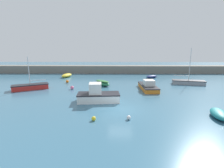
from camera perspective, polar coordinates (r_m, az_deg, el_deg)
name	(u,v)px	position (r m, az deg, el deg)	size (l,w,h in m)	color
ground_plane	(120,111)	(18.25, 2.71, -8.65)	(120.00, 120.00, 0.20)	#38667F
harbor_breakwater	(117,69)	(43.93, 1.63, 4.83)	(61.14, 2.68, 1.86)	slate
sailboat_tall_mast	(188,82)	(33.06, 23.66, 0.57)	(5.59, 2.68, 6.20)	gray
rowboat_with_red_cover	(102,83)	(29.37, -3.16, 0.35)	(3.21, 3.21, 0.88)	#287A4C
motorboat_with_cabin	(148,86)	(27.07, 11.76, -0.72)	(2.34, 5.78, 1.55)	orange
rowboat_white_midwater	(67,75)	(38.93, -14.56, 2.75)	(2.31, 3.58, 0.78)	yellow
cabin_cruiser_white	(98,95)	(20.73, -4.66, -3.71)	(5.10, 2.62, 2.22)	white
rowboat_blue_near	(219,114)	(18.93, 31.59, -8.29)	(2.06, 3.24, 0.68)	teal
sailboat_twin_hulled	(30,87)	(29.35, -25.10, -0.80)	(5.31, 3.83, 5.00)	red
open_tender_yellow	(152,77)	(37.63, 12.79, 2.39)	(2.96, 2.44, 0.60)	navy
mooring_buoy_orange	(67,81)	(32.56, -14.40, 0.81)	(0.53, 0.53, 0.53)	orange
mooring_buoy_yellow	(94,118)	(15.64, -6.01, -11.14)	(0.39, 0.39, 0.39)	yellow
mooring_buoy_pink	(72,88)	(27.31, -12.90, -1.17)	(0.55, 0.55, 0.55)	#EA668C
mooring_buoy_white	(129,118)	(15.84, 5.48, -10.86)	(0.37, 0.37, 0.37)	white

